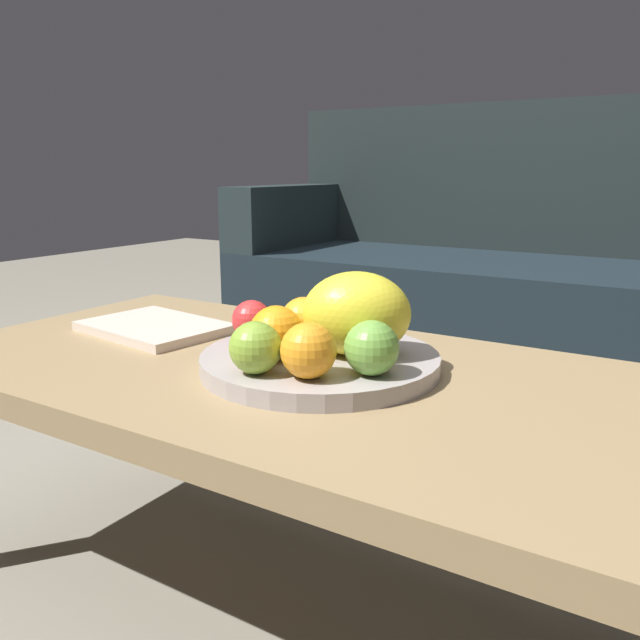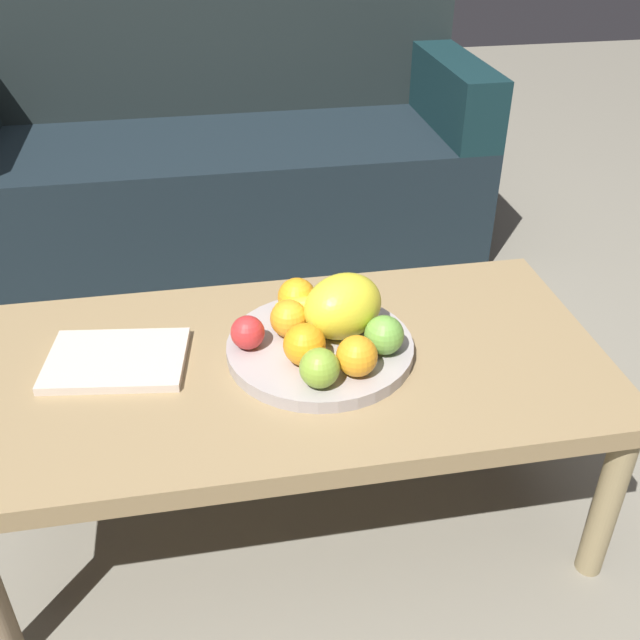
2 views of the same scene
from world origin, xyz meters
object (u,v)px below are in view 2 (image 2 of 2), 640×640
object	(u,v)px
banana_bunch	(322,311)
magazine	(117,360)
couch	(219,156)
orange_right	(304,345)
orange_back	(297,297)
apple_right	(248,333)
orange_left	(357,356)
orange_front	(289,318)
melon_large_front	(343,306)
fruit_bowl	(320,348)
coffee_table	(294,377)
apple_front	(384,335)
apple_left	(319,368)

from	to	relation	value
banana_bunch	magazine	world-z (taller)	banana_bunch
couch	orange_right	xyz separation A→B (m)	(0.08, -1.37, 0.15)
orange_back	apple_right	xyz separation A→B (m)	(-0.11, -0.10, -0.01)
magazine	orange_left	bearing A→B (deg)	-10.39
orange_front	orange_back	size ratio (longest dim) A/B	0.95
melon_large_front	apple_right	bearing A→B (deg)	-176.02
apple_right	fruit_bowl	bearing A→B (deg)	-4.42
coffee_table	orange_right	bearing A→B (deg)	-72.73
coffee_table	apple_front	world-z (taller)	apple_front
couch	apple_front	bearing A→B (deg)	-80.60
coffee_table	magazine	xyz separation A→B (m)	(-0.32, 0.04, 0.05)
orange_back	magazine	bearing A→B (deg)	-168.27
orange_front	apple_left	xyz separation A→B (m)	(0.03, -0.16, -0.00)
coffee_table	fruit_bowl	size ratio (longest dim) A/B	3.34
apple_left	banana_bunch	xyz separation A→B (m)	(0.04, 0.18, -0.00)
orange_right	coffee_table	bearing A→B (deg)	107.27
fruit_bowl	banana_bunch	world-z (taller)	banana_bunch
orange_front	orange_right	world-z (taller)	orange_right
couch	banana_bunch	bearing A→B (deg)	-83.98
couch	apple_left	xyz separation A→B (m)	(0.09, -1.43, 0.15)
apple_right	magazine	bearing A→B (deg)	174.16
coffee_table	apple_left	size ratio (longest dim) A/B	16.65
fruit_bowl	apple_right	world-z (taller)	apple_right
coffee_table	orange_left	world-z (taller)	orange_left
couch	orange_back	size ratio (longest dim) A/B	22.51
couch	orange_back	distance (m)	1.22
coffee_table	orange_front	size ratio (longest dim) A/B	16.22
apple_left	magazine	xyz separation A→B (m)	(-0.35, 0.16, -0.05)
apple_right	orange_front	bearing A→B (deg)	18.12
coffee_table	apple_right	world-z (taller)	apple_right
orange_left	apple_front	bearing A→B (deg)	41.05
orange_right	banana_bunch	size ratio (longest dim) A/B	0.43
melon_large_front	orange_left	world-z (taller)	melon_large_front
fruit_bowl	apple_front	distance (m)	0.13
apple_left	couch	bearing A→B (deg)	93.73
magazine	melon_large_front	bearing A→B (deg)	6.08
magazine	banana_bunch	bearing A→B (deg)	11.38
fruit_bowl	couch	bearing A→B (deg)	95.08
apple_right	banana_bunch	distance (m)	0.16
orange_right	fruit_bowl	bearing A→B (deg)	55.73
orange_back	banana_bunch	distance (m)	0.06
fruit_bowl	apple_left	distance (m)	0.13
orange_back	melon_large_front	bearing A→B (deg)	-48.82
orange_front	banana_bunch	bearing A→B (deg)	18.99
banana_bunch	fruit_bowl	bearing A→B (deg)	-104.50
apple_right	orange_right	bearing A→B (deg)	-34.79
fruit_bowl	orange_right	xyz separation A→B (m)	(-0.04, -0.06, 0.05)
fruit_bowl	melon_large_front	distance (m)	0.09
magazine	apple_right	bearing A→B (deg)	1.91
coffee_table	magazine	world-z (taller)	magazine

